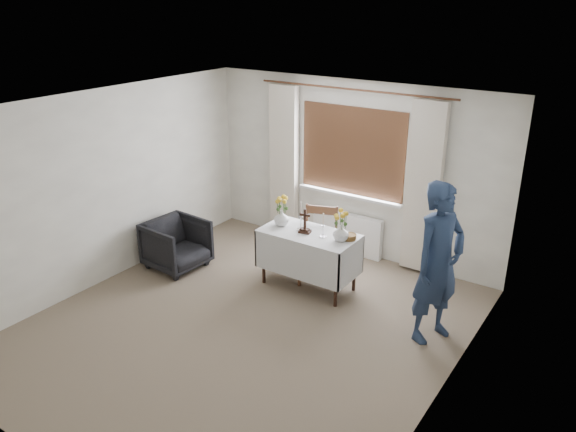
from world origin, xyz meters
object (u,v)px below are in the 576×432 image
object	(u,v)px
armchair	(177,245)
flower_vase_left	(282,218)
wooden_cross	(305,221)
altar_table	(309,260)
person	(438,263)
flower_vase_right	(341,233)
wooden_chair	(318,246)

from	to	relation	value
armchair	flower_vase_left	bearing A→B (deg)	-64.26
wooden_cross	flower_vase_left	xyz separation A→B (m)	(-0.38, 0.03, -0.06)
armchair	wooden_cross	bearing A→B (deg)	-69.66
altar_table	flower_vase_left	world-z (taller)	flower_vase_left
person	flower_vase_left	distance (m)	2.18
armchair	flower_vase_left	distance (m)	1.57
wooden_cross	flower_vase_left	size ratio (longest dim) A/B	1.53
flower_vase_left	flower_vase_right	xyz separation A→B (m)	(0.87, 0.00, -0.00)
person	armchair	bearing A→B (deg)	118.89
person	wooden_chair	bearing A→B (deg)	100.32
wooden_cross	person	bearing A→B (deg)	-16.82
flower_vase_left	wooden_cross	bearing A→B (deg)	-5.11
altar_table	wooden_cross	size ratio (longest dim) A/B	3.91
wooden_cross	armchair	bearing A→B (deg)	-174.65
person	flower_vase_left	world-z (taller)	person
altar_table	flower_vase_left	bearing A→B (deg)	178.34
flower_vase_right	wooden_cross	bearing A→B (deg)	-176.05
flower_vase_right	flower_vase_left	bearing A→B (deg)	-179.98
wooden_chair	flower_vase_right	distance (m)	0.59
person	flower_vase_right	world-z (taller)	person
wooden_chair	person	distance (m)	1.81
flower_vase_left	wooden_chair	bearing A→B (deg)	22.92
altar_table	flower_vase_right	xyz separation A→B (m)	(0.45, 0.01, 0.48)
wooden_chair	flower_vase_left	size ratio (longest dim) A/B	4.84
altar_table	armchair	size ratio (longest dim) A/B	1.64
altar_table	wooden_cross	distance (m)	0.54
altar_table	armchair	distance (m)	1.88
wooden_cross	altar_table	bearing A→B (deg)	12.85
wooden_cross	flower_vase_right	xyz separation A→B (m)	(0.49, 0.03, -0.06)
armchair	flower_vase_left	size ratio (longest dim) A/B	3.65
flower_vase_left	flower_vase_right	distance (m)	0.87
wooden_chair	flower_vase_left	xyz separation A→B (m)	(-0.44, -0.19, 0.36)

